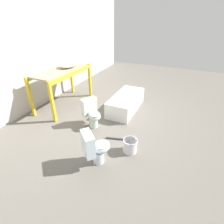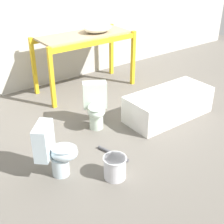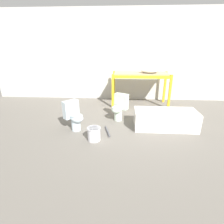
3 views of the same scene
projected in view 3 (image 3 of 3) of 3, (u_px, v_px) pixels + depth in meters
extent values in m
plane|color=#666059|center=(137.00, 118.00, 5.03)|extent=(12.00, 12.00, 0.00)
cube|color=beige|center=(136.00, 56.00, 6.33)|extent=(10.80, 0.08, 3.20)
cube|color=gold|center=(113.00, 91.00, 5.72)|extent=(0.07, 0.07, 1.12)
cube|color=gold|center=(170.00, 92.00, 5.61)|extent=(0.07, 0.07, 1.12)
cube|color=gold|center=(114.00, 86.00, 6.42)|extent=(0.07, 0.07, 1.12)
cube|color=gold|center=(165.00, 87.00, 6.31)|extent=(0.07, 0.07, 1.12)
cube|color=gold|center=(142.00, 77.00, 5.49)|extent=(1.84, 0.06, 0.09)
cube|color=gold|center=(140.00, 74.00, 6.19)|extent=(1.84, 0.06, 0.09)
cube|color=#998466|center=(141.00, 73.00, 5.82)|extent=(1.77, 0.68, 0.04)
ellipsoid|color=silver|center=(150.00, 70.00, 5.71)|extent=(0.58, 0.42, 0.19)
cylinder|color=silver|center=(150.00, 66.00, 5.77)|extent=(0.02, 0.02, 0.08)
cube|color=white|center=(165.00, 119.00, 4.38)|extent=(1.52, 0.66, 0.46)
cube|color=beige|center=(166.00, 114.00, 4.33)|extent=(1.44, 0.58, 0.19)
cylinder|color=silver|center=(76.00, 125.00, 4.29)|extent=(0.22, 0.22, 0.26)
ellipsoid|color=silver|center=(77.00, 118.00, 4.18)|extent=(0.45, 0.44, 0.19)
ellipsoid|color=#9FAFB7|center=(77.00, 115.00, 4.15)|extent=(0.43, 0.42, 0.03)
cube|color=silver|center=(71.00, 109.00, 4.28)|extent=(0.38, 0.39, 0.43)
cylinder|color=silver|center=(118.00, 116.00, 4.88)|extent=(0.22, 0.22, 0.26)
ellipsoid|color=silver|center=(117.00, 109.00, 4.75)|extent=(0.41, 0.44, 0.19)
ellipsoid|color=#A3B3A3|center=(117.00, 107.00, 4.73)|extent=(0.39, 0.42, 0.03)
cube|color=silver|center=(121.00, 101.00, 4.89)|extent=(0.41, 0.33, 0.43)
cylinder|color=silver|center=(94.00, 134.00, 3.83)|extent=(0.28, 0.28, 0.30)
cylinder|color=silver|center=(94.00, 128.00, 3.78)|extent=(0.30, 0.30, 0.02)
cylinder|color=#4C4C51|center=(107.00, 131.00, 4.22)|extent=(0.18, 0.52, 0.05)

